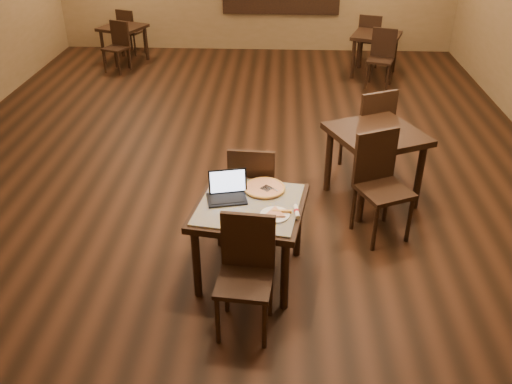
# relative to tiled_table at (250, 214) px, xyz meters

# --- Properties ---
(ground) EXTENTS (10.00, 10.00, 0.00)m
(ground) POSITION_rel_tiled_table_xyz_m (-0.30, 2.37, -0.66)
(ground) COLOR black
(ground) RESTS_ON ground
(tiled_table) EXTENTS (1.05, 1.05, 0.76)m
(tiled_table) POSITION_rel_tiled_table_xyz_m (0.00, 0.00, 0.00)
(tiled_table) COLOR black
(tiled_table) RESTS_ON ground
(chair_main_near) EXTENTS (0.47, 0.47, 0.99)m
(chair_main_near) POSITION_rel_tiled_table_xyz_m (0.01, -0.61, -0.10)
(chair_main_near) COLOR black
(chair_main_near) RESTS_ON ground
(chair_main_far) EXTENTS (0.47, 0.47, 1.02)m
(chair_main_far) POSITION_rel_tiled_table_xyz_m (-0.01, 0.61, -0.09)
(chair_main_far) COLOR black
(chair_main_far) RESTS_ON ground
(laptop) EXTENTS (0.38, 0.33, 0.23)m
(laptop) POSITION_rel_tiled_table_xyz_m (-0.20, 0.10, 0.16)
(laptop) COLOR black
(laptop) RESTS_ON tiled_table
(plate) EXTENTS (0.25, 0.25, 0.01)m
(plate) POSITION_rel_tiled_table_xyz_m (0.22, -0.18, 0.11)
(plate) COLOR white
(plate) RESTS_ON tiled_table
(pizza_slice) EXTENTS (0.20, 0.20, 0.02)m
(pizza_slice) POSITION_rel_tiled_table_xyz_m (0.22, -0.18, 0.13)
(pizza_slice) COLOR beige
(pizza_slice) RESTS_ON plate
(pizza_pan) EXTENTS (0.33, 0.33, 0.01)m
(pizza_pan) POSITION_rel_tiled_table_xyz_m (0.12, 0.24, 0.11)
(pizza_pan) COLOR silver
(pizza_pan) RESTS_ON tiled_table
(pizza_whole) EXTENTS (0.37, 0.37, 0.03)m
(pizza_whole) POSITION_rel_tiled_table_xyz_m (0.12, 0.24, 0.12)
(pizza_whole) COLOR beige
(pizza_whole) RESTS_ON pizza_pan
(spatula) EXTENTS (0.23, 0.21, 0.01)m
(spatula) POSITION_rel_tiled_table_xyz_m (0.14, 0.22, 0.13)
(spatula) COLOR silver
(spatula) RESTS_ON pizza_whole
(napkin_roll) EXTENTS (0.05, 0.18, 0.04)m
(napkin_roll) POSITION_rel_tiled_table_xyz_m (0.40, -0.14, 0.12)
(napkin_roll) COLOR white
(napkin_roll) RESTS_ON tiled_table
(other_table_a) EXTENTS (1.00, 1.00, 0.74)m
(other_table_a) POSITION_rel_tiled_table_xyz_m (1.91, 5.80, -0.04)
(other_table_a) COLOR black
(other_table_a) RESTS_ON ground
(other_table_a_chair_near) EXTENTS (0.52, 0.52, 0.96)m
(other_table_a_chair_near) POSITION_rel_tiled_table_xyz_m (1.94, 5.24, -0.12)
(other_table_a_chair_near) COLOR black
(other_table_a_chair_near) RESTS_ON ground
(other_table_a_chair_far) EXTENTS (0.52, 0.52, 0.96)m
(other_table_a_chair_far) POSITION_rel_tiled_table_xyz_m (1.89, 6.36, -0.12)
(other_table_a_chair_far) COLOR black
(other_table_a_chair_far) RESTS_ON ground
(other_table_b) EXTENTS (0.95, 0.95, 0.69)m
(other_table_b) POSITION_rel_tiled_table_xyz_m (-2.79, 6.37, -0.09)
(other_table_b) COLOR black
(other_table_b) RESTS_ON ground
(other_table_b_chair_near) EXTENTS (0.50, 0.50, 0.89)m
(other_table_b_chair_near) POSITION_rel_tiled_table_xyz_m (-2.76, 5.84, -0.16)
(other_table_b_chair_near) COLOR black
(other_table_b_chair_near) RESTS_ON ground
(other_table_b_chair_far) EXTENTS (0.50, 0.50, 0.89)m
(other_table_b_chair_far) POSITION_rel_tiled_table_xyz_m (-2.82, 6.89, -0.16)
(other_table_b_chair_far) COLOR black
(other_table_b_chair_far) RESTS_ON ground
(other_table_c) EXTENTS (1.18, 1.18, 0.83)m
(other_table_c) POSITION_rel_tiled_table_xyz_m (1.28, 1.41, 0.03)
(other_table_c) COLOR black
(other_table_c) RESTS_ON ground
(other_table_c_chair_near) EXTENTS (0.62, 0.62, 1.08)m
(other_table_c_chair_near) POSITION_rel_tiled_table_xyz_m (1.24, 0.77, -0.05)
(other_table_c_chair_near) COLOR black
(other_table_c_chair_near) RESTS_ON ground
(other_table_c_chair_far) EXTENTS (0.62, 0.62, 1.08)m
(other_table_c_chair_far) POSITION_rel_tiled_table_xyz_m (1.32, 2.04, -0.05)
(other_table_c_chair_far) COLOR black
(other_table_c_chair_far) RESTS_ON ground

